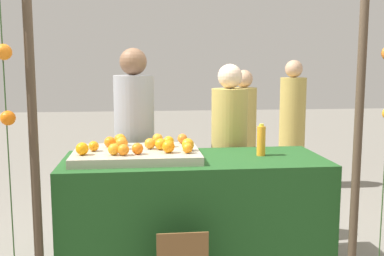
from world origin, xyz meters
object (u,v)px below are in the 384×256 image
(orange_0, at_px, (150,144))
(stall_counter, at_px, (194,215))
(orange_1, at_px, (182,139))
(juice_bottle, at_px, (261,141))
(vendor_left, at_px, (135,154))
(vendor_right, at_px, (229,160))

(orange_0, bearing_deg, stall_counter, -13.01)
(orange_1, xyz_separation_m, juice_bottle, (0.57, -0.25, 0.01))
(stall_counter, relative_size, vendor_left, 1.13)
(stall_counter, bearing_deg, orange_0, 166.99)
(stall_counter, distance_m, vendor_right, 0.77)
(stall_counter, bearing_deg, orange_1, 102.22)
(stall_counter, relative_size, juice_bottle, 7.96)
(orange_0, distance_m, vendor_left, 0.59)
(juice_bottle, height_order, vendor_left, vendor_left)
(vendor_left, bearing_deg, orange_1, -42.03)
(stall_counter, distance_m, juice_bottle, 0.75)
(vendor_left, bearing_deg, vendor_right, -1.47)
(orange_1, relative_size, vendor_left, 0.05)
(stall_counter, height_order, vendor_right, vendor_right)
(orange_1, relative_size, vendor_right, 0.05)
(orange_0, distance_m, orange_1, 0.33)
(stall_counter, bearing_deg, vendor_left, 125.22)
(juice_bottle, bearing_deg, vendor_right, 102.97)
(orange_1, height_order, juice_bottle, juice_bottle)
(vendor_left, bearing_deg, orange_0, -77.69)
(stall_counter, distance_m, orange_0, 0.63)
(orange_0, distance_m, juice_bottle, 0.83)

